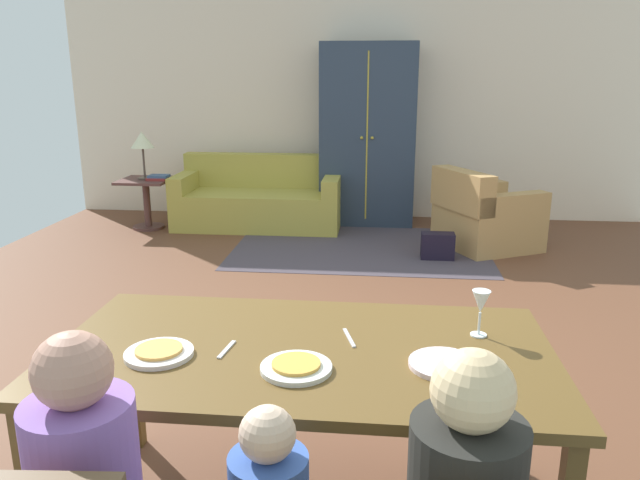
# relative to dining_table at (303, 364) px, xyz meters

# --- Properties ---
(ground_plane) EXTENTS (7.12, 6.67, 0.02)m
(ground_plane) POSITION_rel_dining_table_xyz_m (-0.10, 2.18, -0.70)
(ground_plane) COLOR brown
(back_wall) EXTENTS (7.12, 0.10, 2.70)m
(back_wall) POSITION_rel_dining_table_xyz_m (-0.10, 5.57, 0.66)
(back_wall) COLOR beige
(back_wall) RESTS_ON ground_plane
(dining_table) EXTENTS (1.86, 0.97, 0.76)m
(dining_table) POSITION_rel_dining_table_xyz_m (0.00, 0.00, 0.00)
(dining_table) COLOR brown
(dining_table) RESTS_ON ground_plane
(plate_near_man) EXTENTS (0.25, 0.25, 0.02)m
(plate_near_man) POSITION_rel_dining_table_xyz_m (-0.51, -0.12, 0.08)
(plate_near_man) COLOR silver
(plate_near_man) RESTS_ON dining_table
(pizza_near_man) EXTENTS (0.17, 0.17, 0.01)m
(pizza_near_man) POSITION_rel_dining_table_xyz_m (-0.51, -0.12, 0.09)
(pizza_near_man) COLOR gold
(pizza_near_man) RESTS_ON plate_near_man
(plate_near_child) EXTENTS (0.25, 0.25, 0.02)m
(plate_near_child) POSITION_rel_dining_table_xyz_m (0.00, -0.18, 0.08)
(plate_near_child) COLOR silver
(plate_near_child) RESTS_ON dining_table
(pizza_near_child) EXTENTS (0.17, 0.17, 0.01)m
(pizza_near_child) POSITION_rel_dining_table_xyz_m (0.00, -0.18, 0.09)
(pizza_near_child) COLOR gold
(pizza_near_child) RESTS_ON plate_near_child
(plate_near_woman) EXTENTS (0.25, 0.25, 0.02)m
(plate_near_woman) POSITION_rel_dining_table_xyz_m (0.51, -0.10, 0.08)
(plate_near_woman) COLOR silver
(plate_near_woman) RESTS_ON dining_table
(wine_glass) EXTENTS (0.07, 0.07, 0.19)m
(wine_glass) POSITION_rel_dining_table_xyz_m (0.67, 0.18, 0.20)
(wine_glass) COLOR silver
(wine_glass) RESTS_ON dining_table
(fork) EXTENTS (0.04, 0.15, 0.01)m
(fork) POSITION_rel_dining_table_xyz_m (-0.28, -0.05, 0.07)
(fork) COLOR silver
(fork) RESTS_ON dining_table
(knife) EXTENTS (0.06, 0.17, 0.01)m
(knife) POSITION_rel_dining_table_xyz_m (0.17, 0.10, 0.07)
(knife) COLOR silver
(knife) RESTS_ON dining_table
(area_rug) EXTENTS (2.60, 1.80, 0.01)m
(area_rug) POSITION_rel_dining_table_xyz_m (0.07, 4.01, -0.69)
(area_rug) COLOR #463D46
(area_rug) RESTS_ON ground_plane
(couch) EXTENTS (1.92, 0.86, 0.82)m
(couch) POSITION_rel_dining_table_xyz_m (-1.16, 4.87, -0.39)
(couch) COLOR #AEA042
(couch) RESTS_ON ground_plane
(armchair) EXTENTS (1.15, 1.15, 0.82)m
(armchair) POSITION_rel_dining_table_xyz_m (1.34, 4.19, -0.37)
(armchair) COLOR tan
(armchair) RESTS_ON ground_plane
(armoire) EXTENTS (1.10, 0.59, 2.10)m
(armoire) POSITION_rel_dining_table_xyz_m (0.10, 5.18, 0.36)
(armoire) COLOR #2B384B
(armoire) RESTS_ON ground_plane
(side_table) EXTENTS (0.56, 0.56, 0.58)m
(side_table) POSITION_rel_dining_table_xyz_m (-2.44, 4.61, -0.32)
(side_table) COLOR #54322E
(side_table) RESTS_ON ground_plane
(table_lamp) EXTENTS (0.26, 0.26, 0.54)m
(table_lamp) POSITION_rel_dining_table_xyz_m (-2.44, 4.61, 0.32)
(table_lamp) COLOR #4B3D34
(table_lamp) RESTS_ON side_table
(book_lower) EXTENTS (0.22, 0.16, 0.03)m
(book_lower) POSITION_rel_dining_table_xyz_m (-2.27, 4.56, -0.10)
(book_lower) COLOR maroon
(book_lower) RESTS_ON side_table
(book_upper) EXTENTS (0.22, 0.16, 0.03)m
(book_upper) POSITION_rel_dining_table_xyz_m (-2.26, 4.59, -0.07)
(book_upper) COLOR #3A567C
(book_upper) RESTS_ON book_lower
(handbag) EXTENTS (0.32, 0.16, 0.26)m
(handbag) POSITION_rel_dining_table_xyz_m (0.83, 3.71, -0.56)
(handbag) COLOR black
(handbag) RESTS_ON ground_plane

